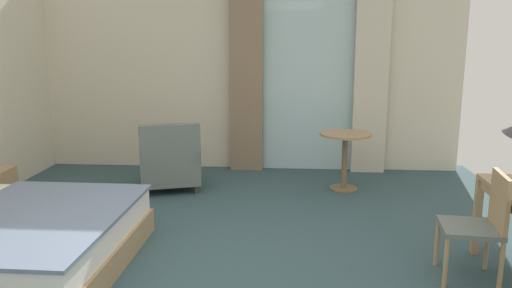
# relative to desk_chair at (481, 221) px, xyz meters

# --- Properties ---
(wall_back) EXTENTS (6.04, 0.12, 2.88)m
(wall_back) POSITION_rel_desk_chair_xyz_m (-2.11, 3.41, 0.96)
(wall_back) COLOR beige
(wall_back) RESTS_ON ground
(balcony_glass_door) EXTENTS (1.28, 0.02, 2.54)m
(balcony_glass_door) POSITION_rel_desk_chair_xyz_m (-1.24, 3.33, 0.79)
(balcony_glass_door) COLOR silver
(balcony_glass_door) RESTS_ON ground
(curtain_panel_left) EXTENTS (0.46, 0.10, 2.73)m
(curtain_panel_left) POSITION_rel_desk_chair_xyz_m (-2.10, 3.23, 0.88)
(curtain_panel_left) COLOR #897056
(curtain_panel_left) RESTS_ON ground
(curtain_panel_right) EXTENTS (0.46, 0.10, 2.73)m
(curtain_panel_right) POSITION_rel_desk_chair_xyz_m (-0.38, 3.23, 0.88)
(curtain_panel_right) COLOR beige
(curtain_panel_right) RESTS_ON ground
(desk_chair) EXTENTS (0.48, 0.48, 0.86)m
(desk_chair) POSITION_rel_desk_chair_xyz_m (0.00, 0.00, 0.00)
(desk_chair) COLOR slate
(desk_chair) RESTS_ON ground
(armchair_by_window) EXTENTS (0.91, 0.93, 0.87)m
(armchair_by_window) POSITION_rel_desk_chair_xyz_m (-2.98, 2.20, -0.15)
(armchair_by_window) COLOR slate
(armchair_by_window) RESTS_ON ground
(round_cafe_table) EXTENTS (0.63, 0.63, 0.72)m
(round_cafe_table) POSITION_rel_desk_chair_xyz_m (-0.80, 2.34, 0.05)
(round_cafe_table) COLOR tan
(round_cafe_table) RESTS_ON ground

